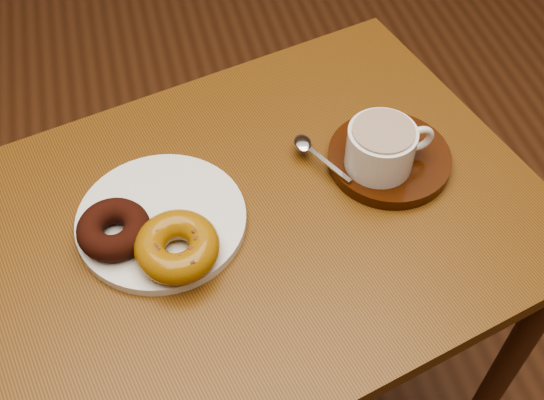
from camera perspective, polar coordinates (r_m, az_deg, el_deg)
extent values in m
plane|color=#4F2C18|center=(1.65, -0.43, -5.88)|extent=(6.00, 6.00, 0.00)
cube|color=brown|center=(0.90, -1.24, -1.60)|extent=(0.84, 0.71, 0.03)
cylinder|color=#422412|center=(1.22, 18.78, -13.38)|extent=(0.04, 0.04, 0.66)
cylinder|color=#422412|center=(1.28, -19.43, -8.83)|extent=(0.04, 0.04, 0.66)
cylinder|color=#422412|center=(1.40, 6.55, 1.81)|extent=(0.04, 0.04, 0.66)
cylinder|color=white|center=(0.88, -9.23, -1.68)|extent=(0.25, 0.25, 0.01)
torus|color=black|center=(0.85, -13.11, -2.40)|extent=(0.10, 0.10, 0.03)
torus|color=#996510|center=(0.82, -7.95, -3.88)|extent=(0.14, 0.14, 0.04)
cube|color=#512C1B|center=(0.81, -5.80, -2.77)|extent=(0.01, 0.00, 0.00)
cube|color=#512C1B|center=(0.82, -6.25, -1.99)|extent=(0.01, 0.01, 0.00)
cube|color=#512C1B|center=(0.82, -7.10, -1.50)|extent=(0.01, 0.01, 0.00)
cube|color=#512C1B|center=(0.83, -8.16, -1.40)|extent=(0.01, 0.01, 0.00)
cube|color=#512C1B|center=(0.83, -9.19, -1.70)|extent=(0.01, 0.01, 0.00)
cube|color=#512C1B|center=(0.82, -9.98, -2.35)|extent=(0.01, 0.01, 0.00)
cube|color=#512C1B|center=(0.81, -10.35, -3.21)|extent=(0.01, 0.01, 0.00)
cube|color=#512C1B|center=(0.80, -10.21, -4.09)|extent=(0.01, 0.01, 0.00)
cube|color=#512C1B|center=(0.80, -9.56, -4.78)|extent=(0.01, 0.01, 0.00)
cube|color=#512C1B|center=(0.79, -8.55, -5.12)|extent=(0.01, 0.01, 0.00)
cube|color=#512C1B|center=(0.79, -7.42, -5.02)|extent=(0.01, 0.01, 0.00)
cube|color=#512C1B|center=(0.79, -6.45, -4.49)|extent=(0.01, 0.01, 0.00)
cube|color=#512C1B|center=(0.80, -5.87, -3.68)|extent=(0.01, 0.01, 0.00)
cylinder|color=black|center=(0.95, 9.76, 3.42)|extent=(0.19, 0.19, 0.02)
cylinder|color=white|center=(0.90, 9.07, 4.31)|extent=(0.09, 0.09, 0.06)
cylinder|color=#572F1D|center=(0.88, 9.32, 5.72)|extent=(0.08, 0.08, 0.00)
torus|color=white|center=(0.92, 12.18, 5.04)|extent=(0.04, 0.01, 0.04)
ellipsoid|color=silver|center=(0.94, 2.59, 4.78)|extent=(0.02, 0.03, 0.01)
cube|color=silver|center=(0.91, 4.64, 3.11)|extent=(0.05, 0.08, 0.00)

